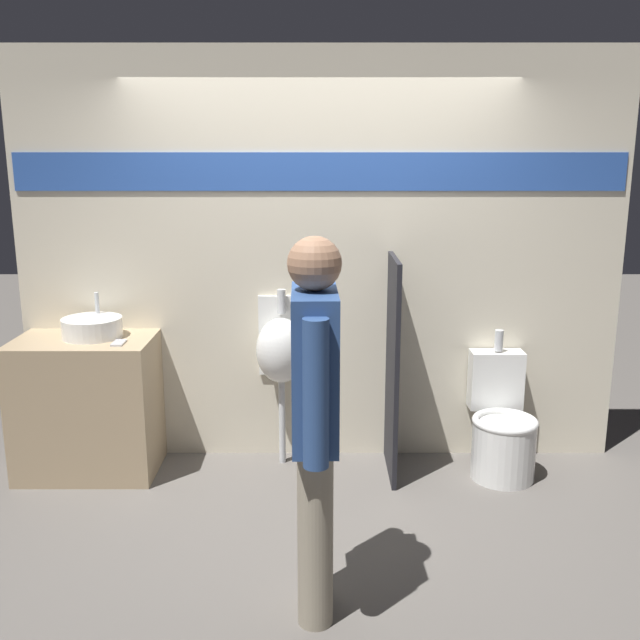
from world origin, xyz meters
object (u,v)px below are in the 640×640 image
at_px(sink_basin, 92,327).
at_px(person_in_vest, 315,415).
at_px(cell_phone, 119,343).
at_px(urinal_near_counter, 281,350).
at_px(toilet, 502,430).

height_order(sink_basin, person_in_vest, person_in_vest).
relative_size(cell_phone, urinal_near_counter, 0.12).
height_order(urinal_near_counter, toilet, urinal_near_counter).
bearing_deg(person_in_vest, urinal_near_counter, 6.72).
height_order(sink_basin, cell_phone, sink_basin).
xyz_separation_m(sink_basin, cell_phone, (0.21, -0.17, -0.06)).
bearing_deg(toilet, urinal_near_counter, 173.08).
bearing_deg(person_in_vest, sink_basin, 41.69).
height_order(sink_basin, urinal_near_counter, urinal_near_counter).
bearing_deg(sink_basin, person_in_vest, -46.86).
xyz_separation_m(toilet, person_in_vest, (-1.20, -1.44, 0.65)).
relative_size(sink_basin, person_in_vest, 0.22).
bearing_deg(urinal_near_counter, person_in_vest, -81.84).
bearing_deg(person_in_vest, toilet, -41.24).
relative_size(urinal_near_counter, person_in_vest, 0.68).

